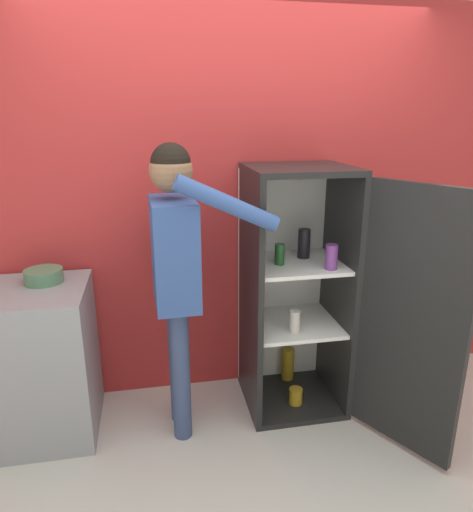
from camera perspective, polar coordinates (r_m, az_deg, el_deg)
ground_plane at (r=2.74m, az=3.54°, el=-25.58°), size 12.00×12.00×0.00m
wall_back at (r=3.02m, az=-0.61°, el=6.08°), size 7.00×0.06×2.55m
refrigerator at (r=2.89m, az=9.88°, el=-4.96°), size 0.96×1.13×1.57m
person at (r=2.55m, az=-7.53°, el=-0.10°), size 0.66×0.56×1.73m
counter at (r=3.00m, az=-23.15°, el=-12.07°), size 0.59×0.61×0.92m
bowl at (r=2.89m, az=-22.97°, el=-2.30°), size 0.22×0.22×0.08m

